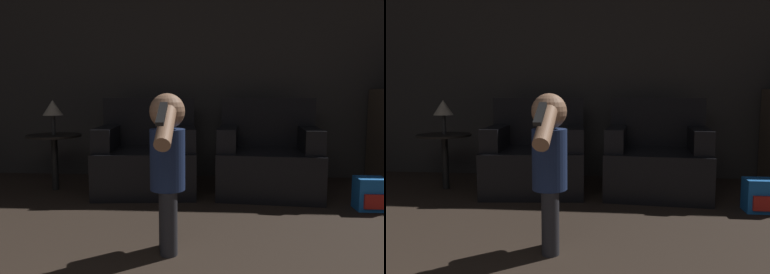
# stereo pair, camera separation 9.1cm
# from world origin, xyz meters

# --- Properties ---
(wall_back) EXTENTS (8.40, 0.05, 2.60)m
(wall_back) POSITION_xyz_m (0.00, 4.50, 1.30)
(wall_back) COLOR #33302D
(wall_back) RESTS_ON ground_plane
(armchair_left) EXTENTS (0.95, 0.86, 0.85)m
(armchair_left) POSITION_xyz_m (-0.24, 3.83, 0.30)
(armchair_left) COLOR black
(armchair_left) RESTS_ON ground_plane
(armchair_right) EXTENTS (0.94, 0.86, 0.85)m
(armchair_right) POSITION_xyz_m (0.87, 3.83, 0.30)
(armchair_right) COLOR black
(armchair_right) RESTS_ON ground_plane
(person_toddler) EXTENTS (0.20, 0.60, 0.89)m
(person_toddler) POSITION_xyz_m (0.13, 2.45, 0.53)
(person_toddler) COLOR #28282D
(person_toddler) RESTS_ON ground_plane
(toy_backpack) EXTENTS (0.22, 0.19, 0.25)m
(toy_backpack) POSITION_xyz_m (1.58, 3.32, 0.12)
(toy_backpack) COLOR blue
(toy_backpack) RESTS_ON ground_plane
(side_table) EXTENTS (0.49, 0.49, 0.52)m
(side_table) POSITION_xyz_m (-1.10, 3.77, 0.44)
(side_table) COLOR black
(side_table) RESTS_ON ground_plane
(lamp) EXTENTS (0.18, 0.18, 0.32)m
(lamp) POSITION_xyz_m (-1.10, 3.77, 0.76)
(lamp) COLOR #262626
(lamp) RESTS_ON side_table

